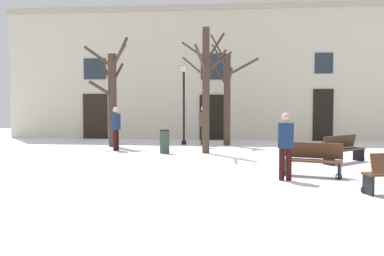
{
  "coord_description": "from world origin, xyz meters",
  "views": [
    {
      "loc": [
        1.92,
        -14.05,
        1.98
      ],
      "look_at": [
        0.0,
        1.86,
        1.06
      ],
      "focal_mm": 41.09,
      "sensor_mm": 36.0,
      "label": 1
    }
  ],
  "objects_px": {
    "tree_foreground": "(112,93)",
    "streetlamp": "(184,95)",
    "bench_near_lamp": "(343,149)",
    "tree_center": "(227,93)",
    "person_by_shop_door": "(286,143)",
    "bench_near_center_tree": "(312,160)",
    "person_crossing_plaza": "(203,123)",
    "tree_near_facade": "(206,85)",
    "litter_bin": "(165,141)",
    "person_strolling": "(116,126)"
  },
  "relations": [
    {
      "from": "tree_foreground",
      "to": "streetlamp",
      "type": "relative_size",
      "value": 1.3
    },
    {
      "from": "tree_foreground",
      "to": "bench_near_lamp",
      "type": "bearing_deg",
      "value": -25.16
    },
    {
      "from": "tree_center",
      "to": "bench_near_lamp",
      "type": "distance_m",
      "value": 7.13
    },
    {
      "from": "tree_foreground",
      "to": "person_by_shop_door",
      "type": "bearing_deg",
      "value": -48.68
    },
    {
      "from": "bench_near_center_tree",
      "to": "person_crossing_plaza",
      "type": "bearing_deg",
      "value": 131.68
    },
    {
      "from": "person_by_shop_door",
      "to": "tree_center",
      "type": "bearing_deg",
      "value": -79.1
    },
    {
      "from": "tree_foreground",
      "to": "bench_near_center_tree",
      "type": "distance_m",
      "value": 10.75
    },
    {
      "from": "tree_near_facade",
      "to": "streetlamp",
      "type": "distance_m",
      "value": 3.66
    },
    {
      "from": "litter_bin",
      "to": "streetlamp",
      "type": "bearing_deg",
      "value": 86.11
    },
    {
      "from": "tree_near_facade",
      "to": "person_crossing_plaza",
      "type": "relative_size",
      "value": 2.69
    },
    {
      "from": "litter_bin",
      "to": "person_strolling",
      "type": "bearing_deg",
      "value": 161.51
    },
    {
      "from": "person_crossing_plaza",
      "to": "person_by_shop_door",
      "type": "distance_m",
      "value": 9.49
    },
    {
      "from": "tree_center",
      "to": "person_by_shop_door",
      "type": "xyz_separation_m",
      "value": [
        1.85,
        -9.18,
        -1.45
      ]
    },
    {
      "from": "streetlamp",
      "to": "bench_near_center_tree",
      "type": "height_order",
      "value": "streetlamp"
    },
    {
      "from": "tree_foreground",
      "to": "person_by_shop_door",
      "type": "height_order",
      "value": "tree_foreground"
    },
    {
      "from": "tree_center",
      "to": "person_strolling",
      "type": "height_order",
      "value": "tree_center"
    },
    {
      "from": "tree_center",
      "to": "bench_near_lamp",
      "type": "height_order",
      "value": "tree_center"
    },
    {
      "from": "person_by_shop_door",
      "to": "tree_foreground",
      "type": "bearing_deg",
      "value": -49.19
    },
    {
      "from": "bench_near_center_tree",
      "to": "tree_near_facade",
      "type": "bearing_deg",
      "value": 140.55
    },
    {
      "from": "bench_near_lamp",
      "to": "person_strolling",
      "type": "bearing_deg",
      "value": 117.28
    },
    {
      "from": "bench_near_lamp",
      "to": "person_by_shop_door",
      "type": "distance_m",
      "value": 4.27
    },
    {
      "from": "streetlamp",
      "to": "person_crossing_plaza",
      "type": "distance_m",
      "value": 1.65
    },
    {
      "from": "tree_center",
      "to": "person_strolling",
      "type": "bearing_deg",
      "value": -147.25
    },
    {
      "from": "streetlamp",
      "to": "tree_foreground",
      "type": "bearing_deg",
      "value": -157.31
    },
    {
      "from": "tree_foreground",
      "to": "bench_near_center_tree",
      "type": "relative_size",
      "value": 2.99
    },
    {
      "from": "tree_near_facade",
      "to": "person_by_shop_door",
      "type": "relative_size",
      "value": 2.84
    },
    {
      "from": "tree_near_facade",
      "to": "bench_near_center_tree",
      "type": "relative_size",
      "value": 2.92
    },
    {
      "from": "person_crossing_plaza",
      "to": "tree_foreground",
      "type": "bearing_deg",
      "value": -119.7
    },
    {
      "from": "tree_foreground",
      "to": "person_crossing_plaza",
      "type": "relative_size",
      "value": 2.76
    },
    {
      "from": "bench_near_lamp",
      "to": "litter_bin",
      "type": "bearing_deg",
      "value": 117.66
    },
    {
      "from": "tree_near_facade",
      "to": "litter_bin",
      "type": "distance_m",
      "value": 2.72
    },
    {
      "from": "tree_center",
      "to": "bench_near_center_tree",
      "type": "height_order",
      "value": "tree_center"
    },
    {
      "from": "streetlamp",
      "to": "person_strolling",
      "type": "height_order",
      "value": "streetlamp"
    },
    {
      "from": "tree_foreground",
      "to": "bench_near_center_tree",
      "type": "height_order",
      "value": "tree_foreground"
    },
    {
      "from": "bench_near_lamp",
      "to": "bench_near_center_tree",
      "type": "height_order",
      "value": "bench_near_center_tree"
    },
    {
      "from": "tree_foreground",
      "to": "litter_bin",
      "type": "bearing_deg",
      "value": -39.83
    },
    {
      "from": "streetlamp",
      "to": "bench_near_center_tree",
      "type": "xyz_separation_m",
      "value": [
        4.66,
        -8.48,
        -1.91
      ]
    },
    {
      "from": "person_by_shop_door",
      "to": "bench_near_lamp",
      "type": "bearing_deg",
      "value": -121.59
    },
    {
      "from": "tree_center",
      "to": "person_crossing_plaza",
      "type": "height_order",
      "value": "tree_center"
    },
    {
      "from": "tree_foreground",
      "to": "person_by_shop_door",
      "type": "xyz_separation_m",
      "value": [
        6.99,
        -7.95,
        -1.46
      ]
    },
    {
      "from": "litter_bin",
      "to": "person_crossing_plaza",
      "type": "height_order",
      "value": "person_crossing_plaza"
    },
    {
      "from": "bench_near_center_tree",
      "to": "person_strolling",
      "type": "distance_m",
      "value": 9.01
    },
    {
      "from": "litter_bin",
      "to": "person_strolling",
      "type": "relative_size",
      "value": 0.51
    },
    {
      "from": "tree_near_facade",
      "to": "litter_bin",
      "type": "xyz_separation_m",
      "value": [
        -1.6,
        -0.27,
        -2.19
      ]
    },
    {
      "from": "bench_near_lamp",
      "to": "person_strolling",
      "type": "height_order",
      "value": "person_strolling"
    },
    {
      "from": "tree_foreground",
      "to": "person_crossing_plaza",
      "type": "bearing_deg",
      "value": 14.86
    },
    {
      "from": "litter_bin",
      "to": "person_crossing_plaza",
      "type": "distance_m",
      "value": 3.69
    },
    {
      "from": "bench_near_center_tree",
      "to": "person_crossing_plaza",
      "type": "distance_m",
      "value": 9.07
    },
    {
      "from": "streetlamp",
      "to": "person_crossing_plaza",
      "type": "height_order",
      "value": "streetlamp"
    },
    {
      "from": "tree_near_facade",
      "to": "bench_near_lamp",
      "type": "bearing_deg",
      "value": -25.04
    }
  ]
}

